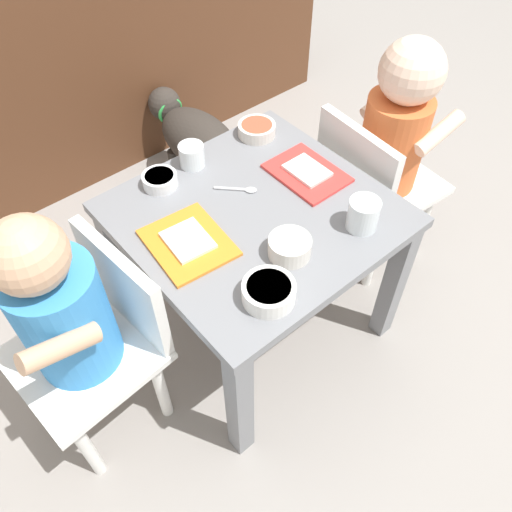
{
  "coord_description": "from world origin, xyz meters",
  "views": [
    {
      "loc": [
        -0.53,
        -0.63,
        1.24
      ],
      "look_at": [
        0.0,
        0.0,
        0.28
      ],
      "focal_mm": 36.41,
      "sensor_mm": 36.0,
      "label": 1
    }
  ],
  "objects_px": {
    "seated_child_right": "(392,136)",
    "water_cup_left": "(192,157)",
    "water_cup_right": "(363,216)",
    "spoon_by_left_tray": "(240,189)",
    "food_tray_left": "(188,242)",
    "cereal_bowl_right_side": "(290,247)",
    "veggie_bowl_far": "(257,129)",
    "seated_child_left": "(69,314)",
    "food_tray_right": "(307,172)",
    "dog": "(196,137)",
    "veggie_bowl_near": "(269,292)",
    "cereal_bowl_left_side": "(160,180)",
    "dining_table": "(256,235)"
  },
  "relations": [
    {
      "from": "spoon_by_left_tray",
      "to": "seated_child_right",
      "type": "bearing_deg",
      "value": -12.1
    },
    {
      "from": "dog",
      "to": "veggie_bowl_far",
      "type": "relative_size",
      "value": 4.8
    },
    {
      "from": "veggie_bowl_far",
      "to": "seated_child_right",
      "type": "bearing_deg",
      "value": -40.96
    },
    {
      "from": "food_tray_right",
      "to": "dining_table",
      "type": "bearing_deg",
      "value": -174.64
    },
    {
      "from": "cereal_bowl_right_side",
      "to": "veggie_bowl_far",
      "type": "relative_size",
      "value": 0.92
    },
    {
      "from": "cereal_bowl_right_side",
      "to": "veggie_bowl_near",
      "type": "height_order",
      "value": "cereal_bowl_right_side"
    },
    {
      "from": "water_cup_right",
      "to": "spoon_by_left_tray",
      "type": "height_order",
      "value": "water_cup_right"
    },
    {
      "from": "seated_child_right",
      "to": "cereal_bowl_right_side",
      "type": "xyz_separation_m",
      "value": [
        -0.47,
        -0.12,
        0.02
      ]
    },
    {
      "from": "seated_child_left",
      "to": "dog",
      "type": "distance_m",
      "value": 0.92
    },
    {
      "from": "seated_child_left",
      "to": "seated_child_right",
      "type": "height_order",
      "value": "seated_child_right"
    },
    {
      "from": "dog",
      "to": "cereal_bowl_right_side",
      "type": "distance_m",
      "value": 0.84
    },
    {
      "from": "cereal_bowl_left_side",
      "to": "veggie_bowl_far",
      "type": "height_order",
      "value": "veggie_bowl_far"
    },
    {
      "from": "spoon_by_left_tray",
      "to": "cereal_bowl_right_side",
      "type": "bearing_deg",
      "value": -102.08
    },
    {
      "from": "seated_child_left",
      "to": "food_tray_right",
      "type": "height_order",
      "value": "seated_child_left"
    },
    {
      "from": "cereal_bowl_right_side",
      "to": "veggie_bowl_near",
      "type": "relative_size",
      "value": 0.86
    },
    {
      "from": "food_tray_right",
      "to": "cereal_bowl_left_side",
      "type": "relative_size",
      "value": 2.26
    },
    {
      "from": "seated_child_left",
      "to": "veggie_bowl_near",
      "type": "relative_size",
      "value": 6.55
    },
    {
      "from": "cereal_bowl_left_side",
      "to": "seated_child_left",
      "type": "bearing_deg",
      "value": -151.76
    },
    {
      "from": "seated_child_right",
      "to": "veggie_bowl_far",
      "type": "xyz_separation_m",
      "value": [
        -0.26,
        0.23,
        0.02
      ]
    },
    {
      "from": "dining_table",
      "to": "seated_child_right",
      "type": "distance_m",
      "value": 0.45
    },
    {
      "from": "cereal_bowl_left_side",
      "to": "food_tray_left",
      "type": "bearing_deg",
      "value": -107.01
    },
    {
      "from": "cereal_bowl_right_side",
      "to": "food_tray_right",
      "type": "bearing_deg",
      "value": 37.79
    },
    {
      "from": "seated_child_left",
      "to": "cereal_bowl_left_side",
      "type": "xyz_separation_m",
      "value": [
        0.33,
        0.18,
        0.03
      ]
    },
    {
      "from": "seated_child_left",
      "to": "water_cup_right",
      "type": "distance_m",
      "value": 0.62
    },
    {
      "from": "food_tray_left",
      "to": "cereal_bowl_left_side",
      "type": "height_order",
      "value": "cereal_bowl_left_side"
    },
    {
      "from": "water_cup_left",
      "to": "spoon_by_left_tray",
      "type": "bearing_deg",
      "value": -78.52
    },
    {
      "from": "seated_child_right",
      "to": "dining_table",
      "type": "bearing_deg",
      "value": 177.92
    },
    {
      "from": "food_tray_left",
      "to": "water_cup_right",
      "type": "bearing_deg",
      "value": -32.37
    },
    {
      "from": "seated_child_right",
      "to": "food_tray_right",
      "type": "height_order",
      "value": "seated_child_right"
    },
    {
      "from": "dog",
      "to": "seated_child_right",
      "type": "bearing_deg",
      "value": -72.11
    },
    {
      "from": "water_cup_left",
      "to": "veggie_bowl_far",
      "type": "xyz_separation_m",
      "value": [
        0.2,
        -0.01,
        -0.01
      ]
    },
    {
      "from": "dog",
      "to": "water_cup_left",
      "type": "relative_size",
      "value": 7.56
    },
    {
      "from": "cereal_bowl_left_side",
      "to": "veggie_bowl_near",
      "type": "distance_m",
      "value": 0.41
    },
    {
      "from": "food_tray_left",
      "to": "water_cup_left",
      "type": "bearing_deg",
      "value": 52.11
    },
    {
      "from": "seated_child_right",
      "to": "water_cup_left",
      "type": "bearing_deg",
      "value": 152.68
    },
    {
      "from": "water_cup_left",
      "to": "cereal_bowl_right_side",
      "type": "bearing_deg",
      "value": -92.68
    },
    {
      "from": "veggie_bowl_far",
      "to": "food_tray_left",
      "type": "bearing_deg",
      "value": -151.17
    },
    {
      "from": "dog",
      "to": "veggie_bowl_near",
      "type": "xyz_separation_m",
      "value": [
        -0.38,
        -0.8,
        0.28
      ]
    },
    {
      "from": "water_cup_left",
      "to": "veggie_bowl_near",
      "type": "bearing_deg",
      "value": -106.47
    },
    {
      "from": "food_tray_left",
      "to": "cereal_bowl_right_side",
      "type": "height_order",
      "value": "cereal_bowl_right_side"
    },
    {
      "from": "seated_child_right",
      "to": "dog",
      "type": "bearing_deg",
      "value": 107.89
    },
    {
      "from": "food_tray_right",
      "to": "food_tray_left",
      "type": "bearing_deg",
      "value": 180.0
    },
    {
      "from": "dog",
      "to": "food_tray_right",
      "type": "relative_size",
      "value": 2.52
    },
    {
      "from": "food_tray_left",
      "to": "seated_child_left",
      "type": "bearing_deg",
      "value": 176.88
    },
    {
      "from": "cereal_bowl_right_side",
      "to": "cereal_bowl_left_side",
      "type": "xyz_separation_m",
      "value": [
        -0.08,
        0.35,
        -0.01
      ]
    },
    {
      "from": "water_cup_right",
      "to": "dining_table",
      "type": "bearing_deg",
      "value": 127.73
    },
    {
      "from": "seated_child_right",
      "to": "dog",
      "type": "relative_size",
      "value": 1.5
    },
    {
      "from": "seated_child_right",
      "to": "veggie_bowl_far",
      "type": "relative_size",
      "value": 7.19
    },
    {
      "from": "dining_table",
      "to": "water_cup_right",
      "type": "relative_size",
      "value": 7.96
    },
    {
      "from": "food_tray_left",
      "to": "food_tray_right",
      "type": "relative_size",
      "value": 1.08
    }
  ]
}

